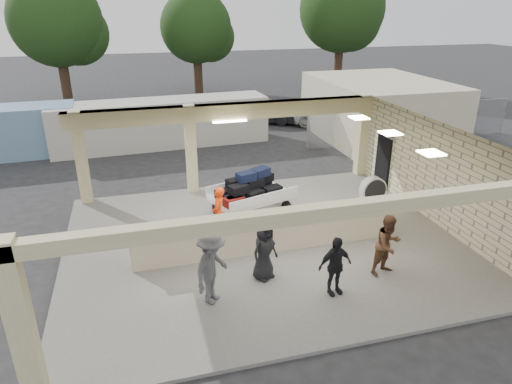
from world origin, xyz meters
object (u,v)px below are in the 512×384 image
object	(u,v)px
passenger_a	(388,245)
passenger_d	(264,251)
drum_fan	(373,190)
baggage_counter	(267,235)
luggage_cart	(250,192)
passenger_c	(212,268)
car_white_a	(331,113)
passenger_b	(335,266)
container_white	(162,123)
baggage_handler	(219,213)
car_dark	(263,111)
car_white_b	(359,110)

from	to	relation	value
passenger_a	passenger_d	bearing A→B (deg)	152.58
drum_fan	passenger_a	bearing A→B (deg)	-117.81
passenger_a	baggage_counter	bearing A→B (deg)	126.99
luggage_cart	passenger_c	bearing A→B (deg)	-132.66
passenger_d	car_white_a	size ratio (longest dim) A/B	0.34
passenger_b	passenger_c	world-z (taller)	passenger_c
passenger_d	baggage_counter	bearing A→B (deg)	41.40
luggage_cart	container_white	world-z (taller)	container_white
baggage_handler	car_white_a	size ratio (longest dim) A/B	0.35
drum_fan	passenger_d	distance (m)	6.34
car_dark	drum_fan	bearing A→B (deg)	-152.45
passenger_b	luggage_cart	bearing A→B (deg)	92.30
passenger_a	passenger_d	world-z (taller)	passenger_a
passenger_c	car_white_b	bearing A→B (deg)	3.61
baggage_counter	car_white_a	xyz separation A→B (m)	(8.38, 14.09, 0.11)
car_white_a	car_white_b	size ratio (longest dim) A/B	1.05
drum_fan	passenger_a	size ratio (longest dim) A/B	0.62
drum_fan	car_white_b	world-z (taller)	car_white_b
passenger_c	car_dark	world-z (taller)	passenger_c
drum_fan	car_dark	bearing A→B (deg)	87.64
passenger_a	car_white_a	xyz separation A→B (m)	(5.58, 16.20, -0.28)
passenger_a	passenger_d	size ratio (longest dim) A/B	1.05
drum_fan	car_white_a	xyz separation A→B (m)	(3.68, 11.93, 0.01)
passenger_b	passenger_c	size ratio (longest dim) A/B	0.84
car_white_a	container_white	xyz separation A→B (m)	(-10.48, -1.85, 0.50)
baggage_counter	drum_fan	world-z (taller)	drum_fan
passenger_a	car_white_b	size ratio (longest dim) A/B	0.38
baggage_counter	passenger_a	xyz separation A→B (m)	(2.81, -2.11, 0.39)
car_white_b	car_dark	size ratio (longest dim) A/B	1.03
passenger_b	baggage_handler	bearing A→B (deg)	113.90
luggage_cart	passenger_a	distance (m)	5.37
passenger_b	container_white	size ratio (longest dim) A/B	0.15
car_dark	passenger_a	bearing A→B (deg)	-158.96
baggage_handler	luggage_cart	bearing A→B (deg)	158.36
baggage_handler	car_dark	size ratio (longest dim) A/B	0.39
baggage_handler	passenger_a	size ratio (longest dim) A/B	0.99
baggage_counter	luggage_cart	bearing A→B (deg)	86.99
drum_fan	container_white	xyz separation A→B (m)	(-6.80, 10.08, 0.52)
passenger_c	car_white_b	xyz separation A→B (m)	(12.34, 16.31, -0.33)
baggage_counter	baggage_handler	distance (m)	1.72
passenger_d	car_dark	world-z (taller)	passenger_d
passenger_b	passenger_c	xyz separation A→B (m)	(-3.06, 0.48, 0.16)
car_white_a	passenger_d	bearing A→B (deg)	163.49
passenger_d	car_white_a	xyz separation A→B (m)	(8.89, 15.53, -0.24)
luggage_cart	car_dark	size ratio (longest dim) A/B	0.70
baggage_handler	car_white_a	world-z (taller)	baggage_handler
luggage_cart	car_white_b	size ratio (longest dim) A/B	0.68
baggage_handler	passenger_d	xyz separation A→B (m)	(0.74, -2.57, -0.03)
car_white_a	drum_fan	bearing A→B (deg)	176.14
passenger_a	passenger_b	xyz separation A→B (m)	(-1.79, -0.49, -0.07)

